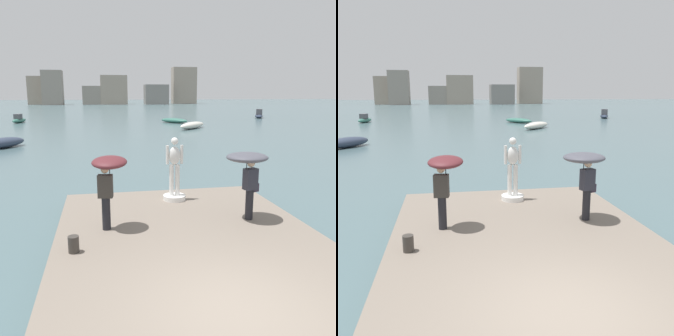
{
  "view_description": "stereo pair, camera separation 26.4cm",
  "coord_description": "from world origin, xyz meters",
  "views": [
    {
      "loc": [
        -2.15,
        -5.06,
        3.93
      ],
      "look_at": [
        0.0,
        6.21,
        1.55
      ],
      "focal_mm": 38.47,
      "sensor_mm": 36.0,
      "label": 1
    },
    {
      "loc": [
        -1.89,
        -5.11,
        3.93
      ],
      "look_at": [
        0.0,
        6.21,
        1.55
      ],
      "focal_mm": 38.47,
      "sensor_mm": 36.0,
      "label": 2
    }
  ],
  "objects": [
    {
      "name": "boat_mid",
      "position": [
        -12.92,
        47.33,
        0.43
      ],
      "size": [
        1.78,
        3.67,
        1.22
      ],
      "color": "#336B5B",
      "rests_on": "ground"
    },
    {
      "name": "statue_white_figure",
      "position": [
        0.26,
        6.41,
        1.19
      ],
      "size": [
        0.76,
        0.76,
        2.12
      ],
      "color": "white",
      "rests_on": "pier"
    },
    {
      "name": "boat_rightward",
      "position": [
        -9.17,
        22.97,
        0.38
      ],
      "size": [
        3.3,
        3.84,
        0.75
      ],
      "color": "#2D384C",
      "rests_on": "ground"
    },
    {
      "name": "boat_near",
      "position": [
        8.28,
        34.78,
        0.38
      ],
      "size": [
        4.35,
        4.61,
        0.77
      ],
      "color": "silver",
      "rests_on": "ground"
    },
    {
      "name": "pier",
      "position": [
        0.0,
        2.35,
        0.2
      ],
      "size": [
        6.72,
        10.7,
        0.4
      ],
      "primitive_type": "cube",
      "color": "slate",
      "rests_on": "ground"
    },
    {
      "name": "ground_plane",
      "position": [
        0.0,
        40.0,
        0.0
      ],
      "size": [
        400.0,
        400.0,
        0.0
      ],
      "primitive_type": "plane",
      "color": "#4C666B"
    },
    {
      "name": "onlooker_right",
      "position": [
        1.87,
        4.15,
        1.99
      ],
      "size": [
        1.44,
        1.44,
        1.94
      ],
      "color": "black",
      "rests_on": "pier"
    },
    {
      "name": "boat_leftward",
      "position": [
        7.94,
        43.36,
        0.32
      ],
      "size": [
        3.88,
        4.34,
        0.64
      ],
      "color": "#336B5B",
      "rests_on": "ground"
    },
    {
      "name": "mooring_bollard",
      "position": [
        -2.82,
        2.8,
        0.59
      ],
      "size": [
        0.25,
        0.25,
        0.38
      ],
      "primitive_type": "cylinder",
      "color": "#38332D",
      "rests_on": "pier"
    },
    {
      "name": "onlooker_left",
      "position": [
        -1.97,
        4.11,
        1.91
      ],
      "size": [
        1.05,
        1.07,
        1.98
      ],
      "color": "black",
      "rests_on": "pier"
    },
    {
      "name": "distant_skyline",
      "position": [
        4.52,
        133.53,
        5.29
      ],
      "size": [
        63.12,
        12.51,
        13.97
      ],
      "color": "gray",
      "rests_on": "ground"
    },
    {
      "name": "boat_far",
      "position": [
        23.69,
        50.68,
        0.51
      ],
      "size": [
        2.63,
        4.2,
        1.46
      ],
      "color": "#2D384C",
      "rests_on": "ground"
    }
  ]
}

